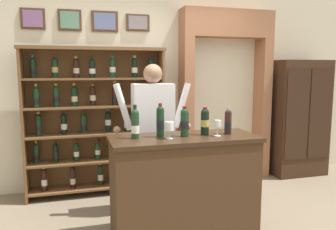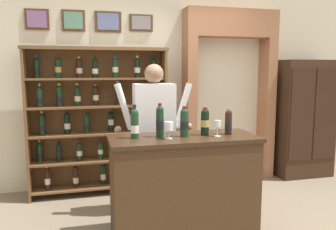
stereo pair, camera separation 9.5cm
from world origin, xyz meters
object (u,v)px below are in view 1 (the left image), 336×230
Objects in this scene: tasting_bottle_bianco at (160,121)px; tasting_bottle_vin_santo at (205,121)px; side_cabinet at (300,118)px; wine_glass_spare at (169,127)px; shopkeeper at (153,122)px; tasting_counter at (184,187)px; wine_shelf at (96,117)px; wine_glass_left at (218,125)px; tasting_bottle_super_tuscan at (228,122)px; tasting_bottle_grappa at (135,124)px; tasting_bottle_rosso at (185,122)px.

tasting_bottle_vin_santo is at bearing -2.02° from tasting_bottle_bianco.
wine_glass_spare is at bearing -150.33° from side_cabinet.
shopkeeper is 0.67m from wine_glass_spare.
shopkeeper is (-0.16, 0.60, 0.55)m from tasting_counter.
tasting_bottle_bianco is at bearing 120.56° from wine_glass_spare.
wine_glass_left is (1.04, -1.48, 0.08)m from wine_shelf.
tasting_bottle_super_tuscan is (1.19, -1.40, 0.09)m from wine_shelf.
tasting_bottle_grappa is 1.97× the size of wine_glass_spare.
wine_shelf is 7.00× the size of tasting_bottle_vin_santo.
tasting_bottle_bianco is 0.55m from wine_glass_left.
tasting_bottle_rosso is 0.32m from wine_glass_left.
side_cabinet is 2.49m from wine_glass_left.
tasting_bottle_rosso is at bearing -149.71° from side_cabinet.
wine_shelf is 1.34× the size of tasting_counter.
tasting_bottle_rosso is 1.07× the size of tasting_bottle_vin_santo.
tasting_counter is at bearing 21.36° from wine_glass_spare.
wine_glass_spare is (-0.38, -0.09, -0.03)m from tasting_bottle_vin_santo.
tasting_counter is 5.22× the size of tasting_bottle_vin_santo.
shopkeeper is 10.58× the size of wine_glass_spare.
wine_glass_left is (0.54, -0.11, -0.04)m from tasting_bottle_bianco.
shopkeeper is at bearing 89.69° from wine_glass_spare.
side_cabinet is 2.89m from tasting_bottle_bianco.
wine_glass_left is at bearing -0.46° from wine_glass_spare.
tasting_bottle_bianco reaches higher than wine_glass_spare.
tasting_counter is 4.43× the size of tasting_bottle_bianco.
tasting_bottle_vin_santo reaches higher than tasting_counter.
wine_shelf is 11.94× the size of wine_glass_spare.
tasting_counter is at bearing -4.40° from tasting_bottle_grappa.
tasting_bottle_bianco is at bearing 170.81° from tasting_counter.
tasting_bottle_grappa is 0.32m from wine_glass_spare.
wine_shelf is 1.81m from wine_glass_left.
tasting_bottle_bianco is at bearing -96.41° from shopkeeper.
tasting_counter is 8.90× the size of wine_glass_spare.
tasting_bottle_rosso reaches higher than tasting_bottle_vin_santo.
wine_glass_left is at bearing -7.67° from tasting_bottle_grappa.
tasting_bottle_rosso is 0.22m from tasting_bottle_vin_santo.
side_cabinet is at bearing 29.67° from wine_glass_spare.
wine_glass_left is at bearing -43.82° from tasting_bottle_vin_santo.
tasting_bottle_rosso is 1.82× the size of wine_glass_spare.
tasting_counter is at bearing -174.52° from tasting_bottle_vin_santo.
tasting_bottle_grappa is at bearing 175.60° from tasting_counter.
tasting_bottle_bianco reaches higher than tasting_counter.
tasting_bottle_bianco is 1.11× the size of tasting_bottle_rosso.
tasting_bottle_grappa reaches higher than tasting_bottle_vin_santo.
tasting_bottle_vin_santo is (0.44, -0.02, -0.01)m from tasting_bottle_bianco.
wine_glass_spare reaches higher than tasting_counter.
shopkeeper is at bearing 123.23° from tasting_bottle_vin_santo.
wine_glass_spare is at bearing 179.54° from wine_glass_left.
tasting_bottle_rosso is at bearing -173.98° from tasting_bottle_vin_santo.
tasting_bottle_super_tuscan is at bearing -1.91° from tasting_bottle_grappa.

